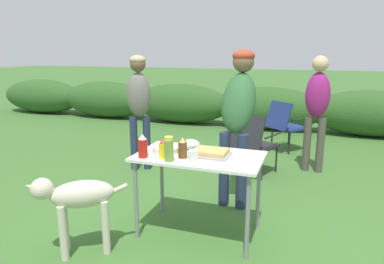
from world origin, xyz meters
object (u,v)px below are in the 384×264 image
at_px(ketchup_bottle, 143,146).
at_px(standing_person_in_red_jacket, 139,99).
at_px(paper_cup_stack, 193,157).
at_px(mustard_bottle, 163,149).
at_px(standing_person_in_dark_puffer, 238,109).
at_px(bbq_sauce_bottle, 143,145).
at_px(mixing_bowl, 190,144).
at_px(dog, 77,199).
at_px(camp_chair_green_behind_table, 285,123).
at_px(plate_stack, 166,149).
at_px(folding_table, 199,163).
at_px(spice_jar, 183,147).
at_px(relish_jar, 169,149).
at_px(food_tray, 210,153).
at_px(camp_chair_near_hedge, 253,141).
at_px(standing_person_with_beanie, 317,103).
at_px(beer_bottle, 183,148).

bearing_deg(ketchup_bottle, standing_person_in_red_jacket, 119.00).
height_order(paper_cup_stack, ketchup_bottle, ketchup_bottle).
bearing_deg(mustard_bottle, standing_person_in_dark_puffer, 64.87).
relative_size(bbq_sauce_bottle, standing_person_in_red_jacket, 0.09).
relative_size(mixing_bowl, paper_cup_stack, 1.74).
relative_size(mustard_bottle, dog, 0.24).
relative_size(ketchup_bottle, standing_person_in_red_jacket, 0.13).
bearing_deg(ketchup_bottle, mustard_bottle, 15.39).
height_order(mustard_bottle, bbq_sauce_bottle, mustard_bottle).
distance_m(bbq_sauce_bottle, standing_person_in_red_jacket, 1.72).
relative_size(mustard_bottle, camp_chair_green_behind_table, 0.20).
distance_m(plate_stack, dog, 0.87).
height_order(paper_cup_stack, bbq_sauce_bottle, bbq_sauce_bottle).
bearing_deg(folding_table, bbq_sauce_bottle, -168.12).
height_order(ketchup_bottle, spice_jar, ketchup_bottle).
height_order(plate_stack, bbq_sauce_bottle, bbq_sauce_bottle).
bearing_deg(relish_jar, food_tray, 42.74).
distance_m(bbq_sauce_bottle, camp_chair_green_behind_table, 3.28).
bearing_deg(standing_person_in_red_jacket, dog, -102.38).
height_order(camp_chair_green_behind_table, camp_chair_near_hedge, same).
relative_size(mixing_bowl, standing_person_in_dark_puffer, 0.11).
bearing_deg(relish_jar, standing_person_with_beanie, 64.13).
xyz_separation_m(bbq_sauce_bottle, dog, (-0.33, -0.53, -0.34)).
bearing_deg(folding_table, beer_bottle, -132.13).
relative_size(ketchup_bottle, relish_jar, 0.98).
relative_size(ketchup_bottle, bbq_sauce_bottle, 1.42).
bearing_deg(camp_chair_near_hedge, mustard_bottle, -82.99).
distance_m(plate_stack, bbq_sauce_bottle, 0.21).
bearing_deg(spice_jar, camp_chair_near_hedge, 78.41).
height_order(relish_jar, camp_chair_green_behind_table, relish_jar).
distance_m(dog, camp_chair_near_hedge, 2.52).
bearing_deg(beer_bottle, food_tray, 33.08).
height_order(folding_table, plate_stack, plate_stack).
bearing_deg(standing_person_with_beanie, standing_person_in_dark_puffer, -114.53).
bearing_deg(standing_person_in_red_jacket, food_tray, -70.38).
distance_m(food_tray, camp_chair_green_behind_table, 3.03).
xyz_separation_m(paper_cup_stack, ketchup_bottle, (-0.46, 0.01, 0.04)).
xyz_separation_m(food_tray, camp_chair_green_behind_table, (0.40, 2.99, -0.30)).
bearing_deg(ketchup_bottle, standing_person_in_dark_puffer, 58.16).
relative_size(paper_cup_stack, spice_jar, 0.81).
xyz_separation_m(relish_jar, standing_person_in_dark_puffer, (0.36, 1.00, 0.20)).
bearing_deg(paper_cup_stack, bbq_sauce_bottle, 165.84).
bearing_deg(standing_person_in_red_jacket, folding_table, -72.73).
bearing_deg(plate_stack, camp_chair_near_hedge, 73.10).
relative_size(spice_jar, camp_chair_near_hedge, 0.16).
bearing_deg(beer_bottle, standing_person_in_red_jacket, 128.89).
bearing_deg(ketchup_bottle, camp_chair_green_behind_table, 73.84).
relative_size(ketchup_bottle, dog, 0.30).
distance_m(food_tray, relish_jar, 0.39).
distance_m(folding_table, relish_jar, 0.35).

